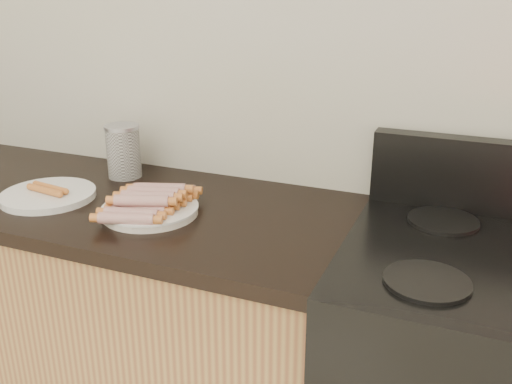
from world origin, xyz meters
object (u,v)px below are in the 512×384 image
at_px(main_plate, 150,211).
at_px(mug, 127,157).
at_px(canister, 124,151).
at_px(side_plate, 48,195).

distance_m(main_plate, mug, 0.40).
xyz_separation_m(main_plate, canister, (-0.25, 0.24, 0.08)).
bearing_deg(side_plate, main_plate, 1.91).
xyz_separation_m(main_plate, side_plate, (-0.34, -0.01, 0.00)).
relative_size(canister, mug, 1.72).
bearing_deg(canister, side_plate, -110.57).
distance_m(side_plate, mug, 0.31).
height_order(canister, mug, canister).
relative_size(main_plate, side_plate, 0.96).
height_order(main_plate, side_plate, side_plate).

